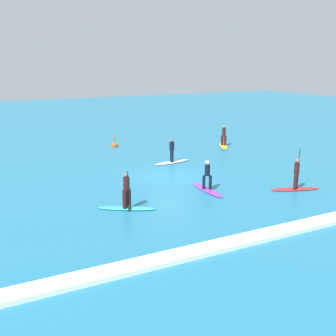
% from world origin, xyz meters
% --- Properties ---
extents(ground_plane, '(120.00, 120.00, 0.00)m').
position_xyz_m(ground_plane, '(0.00, 0.00, 0.00)').
color(ground_plane, teal).
rests_on(ground_plane, ground).
extents(surfer_on_teal_board, '(2.76, 2.04, 2.04)m').
position_xyz_m(surfer_on_teal_board, '(-4.73, -4.60, 0.48)').
color(surfer_on_teal_board, '#33C6CC').
rests_on(surfer_on_teal_board, ground_plane).
extents(surfer_on_white_board, '(3.01, 1.08, 1.72)m').
position_xyz_m(surfer_on_white_board, '(1.90, 2.98, 0.42)').
color(surfer_on_white_board, white).
rests_on(surfer_on_white_board, ground_plane).
extents(surfer_on_yellow_board, '(2.19, 3.13, 1.78)m').
position_xyz_m(surfer_on_yellow_board, '(8.76, 6.33, 0.40)').
color(surfer_on_yellow_board, yellow).
rests_on(surfer_on_yellow_board, ground_plane).
extents(surfer_on_red_board, '(2.89, 1.57, 2.34)m').
position_xyz_m(surfer_on_red_board, '(4.88, -6.04, 0.47)').
color(surfer_on_red_board, red).
rests_on(surfer_on_red_board, ground_plane).
extents(surfer_on_purple_board, '(0.75, 3.14, 1.72)m').
position_xyz_m(surfer_on_purple_board, '(0.41, -3.84, 0.40)').
color(surfer_on_purple_board, purple).
rests_on(surfer_on_purple_board, ground_plane).
extents(marker_buoy, '(0.50, 0.50, 1.21)m').
position_xyz_m(marker_buoy, '(0.43, 10.37, 0.17)').
color(marker_buoy, '#E55119').
rests_on(marker_buoy, ground_plane).
extents(wave_crest, '(25.34, 0.90, 0.18)m').
position_xyz_m(wave_crest, '(0.00, -10.42, 0.09)').
color(wave_crest, white).
rests_on(wave_crest, ground_plane).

